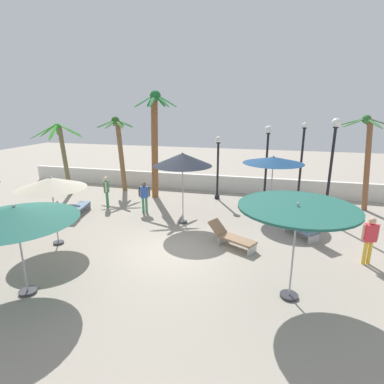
% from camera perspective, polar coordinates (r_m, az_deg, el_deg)
% --- Properties ---
extents(ground_plane, '(56.00, 56.00, 0.00)m').
position_cam_1_polar(ground_plane, '(11.28, -3.72, -10.83)').
color(ground_plane, '#9E9384').
extents(boundary_wall, '(25.20, 0.30, 0.98)m').
position_cam_1_polar(boundary_wall, '(18.77, 4.08, 1.71)').
color(boundary_wall, silver).
rests_on(boundary_wall, ground_plane).
extents(patio_umbrella_0, '(2.79, 2.79, 2.88)m').
position_cam_1_polar(patio_umbrella_0, '(14.49, 15.01, 5.71)').
color(patio_umbrella_0, '#333338').
rests_on(patio_umbrella_0, ground_plane).
extents(patio_umbrella_1, '(2.47, 2.47, 2.64)m').
position_cam_1_polar(patio_umbrella_1, '(12.07, -24.96, 1.49)').
color(patio_umbrella_1, '#333338').
rests_on(patio_umbrella_1, ground_plane).
extents(patio_umbrella_2, '(3.19, 3.19, 2.61)m').
position_cam_1_polar(patio_umbrella_2, '(9.16, -30.27, -3.58)').
color(patio_umbrella_2, '#333338').
rests_on(patio_umbrella_2, ground_plane).
extents(patio_umbrella_4, '(2.54, 2.54, 3.18)m').
position_cam_1_polar(patio_umbrella_4, '(12.97, -1.79, 6.07)').
color(patio_umbrella_4, '#333338').
rests_on(patio_umbrella_4, ground_plane).
extents(patio_umbrella_5, '(3.00, 3.00, 2.72)m').
position_cam_1_polar(patio_umbrella_5, '(8.13, 19.15, -3.43)').
color(patio_umbrella_5, '#333338').
rests_on(patio_umbrella_5, ground_plane).
extents(palm_tree_0, '(2.51, 2.51, 5.87)m').
position_cam_1_polar(palm_tree_0, '(16.97, -6.96, 10.82)').
color(palm_tree_0, brown).
rests_on(palm_tree_0, ground_plane).
extents(palm_tree_1, '(2.49, 2.52, 4.67)m').
position_cam_1_polar(palm_tree_1, '(16.96, 29.95, 6.60)').
color(palm_tree_1, brown).
rests_on(palm_tree_1, ground_plane).
extents(palm_tree_2, '(3.00, 2.89, 4.13)m').
position_cam_1_polar(palm_tree_2, '(19.10, -23.23, 7.58)').
color(palm_tree_2, brown).
rests_on(palm_tree_2, ground_plane).
extents(palm_tree_3, '(2.31, 2.32, 4.48)m').
position_cam_1_polar(palm_tree_3, '(18.96, -13.51, 8.82)').
color(palm_tree_3, brown).
rests_on(palm_tree_3, ground_plane).
extents(lamp_post_0, '(0.34, 0.34, 3.49)m').
position_cam_1_polar(lamp_post_0, '(16.78, 4.88, 5.49)').
color(lamp_post_0, black).
rests_on(lamp_post_0, ground_plane).
extents(lamp_post_1, '(0.28, 0.28, 4.26)m').
position_cam_1_polar(lamp_post_1, '(17.00, 19.80, 5.34)').
color(lamp_post_1, black).
rests_on(lamp_post_1, ground_plane).
extents(lamp_post_2, '(0.40, 0.40, 4.09)m').
position_cam_1_polar(lamp_post_2, '(16.64, 13.89, 6.97)').
color(lamp_post_2, black).
rests_on(lamp_post_2, ground_plane).
extents(lamp_post_3, '(0.38, 0.38, 4.57)m').
position_cam_1_polar(lamp_post_3, '(14.52, 24.75, 5.68)').
color(lamp_post_3, black).
rests_on(lamp_post_3, ground_plane).
extents(lounge_chair_0, '(1.65, 1.78, 0.84)m').
position_cam_1_polar(lounge_chair_0, '(12.79, 20.62, -6.60)').
color(lounge_chair_0, '#B7B7BC').
rests_on(lounge_chair_0, ground_plane).
extents(lounge_chair_1, '(0.88, 1.91, 0.81)m').
position_cam_1_polar(lounge_chair_1, '(15.58, -20.66, -2.59)').
color(lounge_chair_1, '#B7B7BC').
rests_on(lounge_chair_1, ground_plane).
extents(lounge_chair_2, '(1.92, 1.37, 0.84)m').
position_cam_1_polar(lounge_chair_2, '(11.47, 7.41, -8.30)').
color(lounge_chair_2, '#B7B7BC').
rests_on(lounge_chair_2, ground_plane).
extents(guest_0, '(0.54, 0.33, 1.64)m').
position_cam_1_polar(guest_0, '(11.49, 30.39, -7.19)').
color(guest_0, gold).
rests_on(guest_0, ground_plane).
extents(guest_1, '(0.37, 0.52, 1.63)m').
position_cam_1_polar(guest_1, '(16.08, -15.74, 0.54)').
color(guest_1, '#3F8C59').
rests_on(guest_1, ground_plane).
extents(guest_2, '(0.54, 0.34, 1.53)m').
position_cam_1_polar(guest_2, '(14.89, -8.93, -0.50)').
color(guest_2, '#3F8C59').
rests_on(guest_2, ground_plane).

